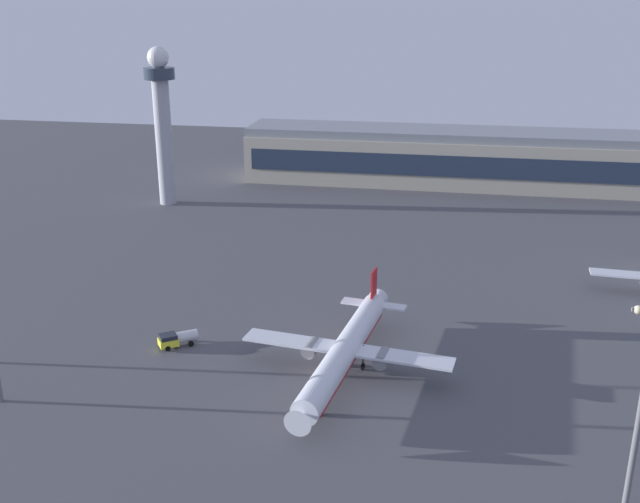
{
  "coord_description": "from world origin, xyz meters",
  "views": [
    {
      "loc": [
        18.37,
        -95.71,
        53.62
      ],
      "look_at": [
        -7.49,
        42.92,
        4.0
      ],
      "focal_mm": 40.71,
      "sensor_mm": 36.0,
      "label": 1
    }
  ],
  "objects": [
    {
      "name": "ground_plane",
      "position": [
        0.0,
        0.0,
        0.0
      ],
      "size": [
        416.0,
        416.0,
        0.0
      ],
      "primitive_type": "plane",
      "color": "#4C4C51"
    },
    {
      "name": "control_tower",
      "position": [
        -57.97,
        85.84,
        23.98
      ],
      "size": [
        8.0,
        8.0,
        41.7
      ],
      "color": "#A8A8B2",
      "rests_on": "ground"
    },
    {
      "name": "fuel_truck",
      "position": [
        -23.9,
        4.25,
        1.37
      ],
      "size": [
        6.33,
        5.4,
        2.35
      ],
      "rotation": [
        0.0,
        0.0,
        2.2
      ],
      "color": "yellow",
      "rests_on": "ground"
    },
    {
      "name": "terminal_building",
      "position": [
        17.09,
        122.75,
        8.09
      ],
      "size": [
        121.56,
        22.4,
        16.4
      ],
      "color": "#B2AD99",
      "rests_on": "ground"
    },
    {
      "name": "airplane_near_gate",
      "position": [
        4.34,
        0.21,
        4.03
      ],
      "size": [
        32.42,
        41.52,
        10.66
      ],
      "rotation": [
        0.0,
        0.0,
        3.01
      ],
      "color": "silver",
      "rests_on": "ground"
    }
  ]
}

